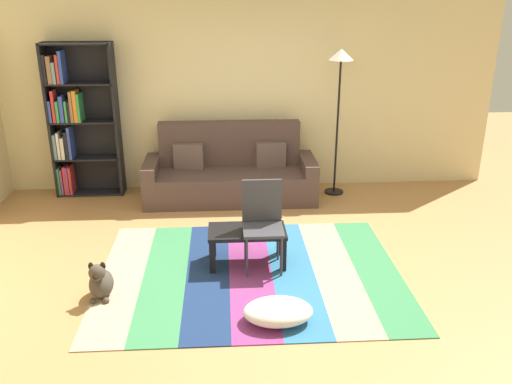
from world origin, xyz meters
TOP-DOWN VIEW (x-y plane):
  - ground_plane at (0.00, 0.00)m, footprint 14.00×14.00m
  - back_wall at (0.00, 2.55)m, footprint 6.80×0.10m
  - rug at (-0.13, -0.11)m, footprint 2.98×2.32m
  - couch at (-0.29, 2.02)m, footprint 2.26×0.80m
  - bookshelf at (-2.33, 2.31)m, footprint 0.90×0.28m
  - coffee_table at (-0.15, 0.12)m, footprint 0.79×0.44m
  - pouf at (0.06, -0.95)m, footprint 0.60×0.42m
  - dog at (-1.53, -0.45)m, footprint 0.22×0.35m
  - standing_lamp at (1.15, 2.12)m, footprint 0.32×0.32m
  - tv_remote at (-0.08, 0.11)m, footprint 0.09×0.16m
  - folding_chair at (0.00, 0.09)m, footprint 0.40×0.40m

SIDE VIEW (x-z plane):
  - ground_plane at x=0.00m, z-range 0.00..0.00m
  - rug at x=-0.13m, z-range 0.00..0.01m
  - pouf at x=0.06m, z-range 0.01..0.20m
  - dog at x=-1.53m, z-range -0.04..0.36m
  - coffee_table at x=-0.15m, z-range 0.13..0.50m
  - couch at x=-0.29m, z-range -0.16..0.84m
  - tv_remote at x=-0.08m, z-range 0.38..0.40m
  - folding_chair at x=0.00m, z-range 0.08..0.98m
  - bookshelf at x=-2.33m, z-range 0.01..2.05m
  - back_wall at x=0.00m, z-range 0.00..2.70m
  - standing_lamp at x=1.15m, z-range 0.65..2.61m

